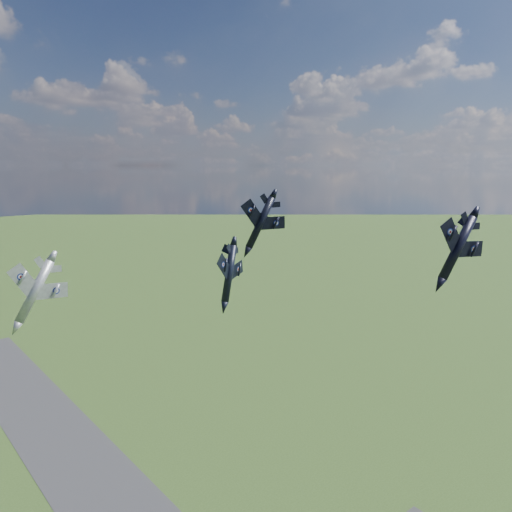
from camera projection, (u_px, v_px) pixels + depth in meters
jet_lead_navy at (229, 273)px, 90.50m from camera, size 15.57×17.43×6.12m
jet_right_navy at (458, 248)px, 85.78m from camera, size 15.93×19.14×8.95m
jet_high_navy at (261, 222)px, 98.83m from camera, size 15.60×17.95×7.63m
jet_left_silver at (35, 291)px, 69.25m from camera, size 10.08×13.43×6.98m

